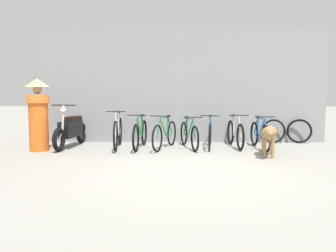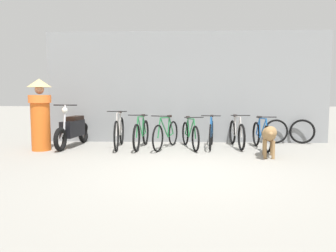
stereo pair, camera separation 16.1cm
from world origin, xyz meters
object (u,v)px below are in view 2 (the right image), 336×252
bicycle_3 (190,135)px  bicycle_6 (262,135)px  bicycle_0 (119,132)px  person_in_robes (40,112)px  bicycle_2 (166,134)px  bicycle_5 (237,134)px  motorcycle (73,130)px  bicycle_4 (211,134)px  spare_tire_left (276,131)px  bicycle_1 (141,134)px  spare_tire_right (302,132)px  stray_dog (269,135)px

bicycle_3 → bicycle_6: (1.71, -0.05, 0.00)m
bicycle_0 → person_in_robes: 1.89m
bicycle_2 → bicycle_3: 0.59m
bicycle_5 → motorcycle: (-4.10, -0.08, 0.09)m
person_in_robes → bicycle_3: bearing=160.5°
bicycle_4 → bicycle_5: bicycle_5 is taller
bicycle_3 → spare_tire_left: bearing=97.8°
bicycle_2 → bicycle_5: (1.75, 0.27, -0.00)m
bicycle_1 → bicycle_3: size_ratio=1.06×
bicycle_5 → person_in_robes: bearing=-84.9°
bicycle_2 → spare_tire_right: size_ratio=2.46×
bicycle_2 → spare_tire_right: bicycle_2 is taller
bicycle_1 → spare_tire_left: (3.50, 0.89, -0.02)m
bicycle_1 → bicycle_2: bearing=92.2°
bicycle_2 → stray_dog: (2.19, -1.07, 0.14)m
bicycle_6 → spare_tire_right: bicycle_6 is taller
bicycle_5 → spare_tire_left: size_ratio=2.56×
bicycle_1 → person_in_robes: size_ratio=1.02×
bicycle_2 → spare_tire_right: bearing=122.5°
bicycle_0 → person_in_robes: size_ratio=1.08×
spare_tire_left → spare_tire_right: 0.69m
bicycle_2 → spare_tire_left: bearing=125.7°
bicycle_5 → bicycle_2: bearing=-83.9°
bicycle_5 → person_in_robes: person_in_robes is taller
motorcycle → spare_tire_left: (5.25, 0.73, -0.10)m
person_in_robes → spare_tire_right: 6.65m
person_in_robes → spare_tire_left: bearing=165.7°
bicycle_5 → stray_dog: bicycle_5 is taller
bicycle_6 → spare_tire_right: 1.57m
bicycle_0 → bicycle_4: 2.27m
bicycle_4 → spare_tire_right: bicycle_4 is taller
bicycle_4 → spare_tire_left: bicycle_4 is taller
bicycle_0 → bicycle_2: (1.16, -0.07, -0.04)m
bicycle_6 → motorcycle: bearing=-94.0°
bicycle_1 → spare_tire_left: bicycle_1 is taller
bicycle_0 → spare_tire_left: bicycle_0 is taller
bicycle_3 → person_in_robes: (-3.50, -0.45, 0.57)m
bicycle_5 → bicycle_3: bearing=-83.2°
bicycle_6 → spare_tire_left: (0.60, 0.90, -0.01)m
person_in_robes → spare_tire_left: person_in_robes is taller
spare_tire_right → stray_dog: bearing=-125.0°
stray_dog → bicycle_0: bearing=-97.9°
motorcycle → bicycle_6: bearing=93.0°
bicycle_3 → person_in_robes: size_ratio=0.96×
bicycle_6 → spare_tire_left: size_ratio=2.48×
bicycle_4 → spare_tire_left: size_ratio=2.50×
bicycle_2 → bicycle_5: 1.77m
bicycle_1 → spare_tire_right: bearing=107.0°
bicycle_3 → motorcycle: (-2.94, 0.12, 0.10)m
motorcycle → bicycle_2: bearing=90.4°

